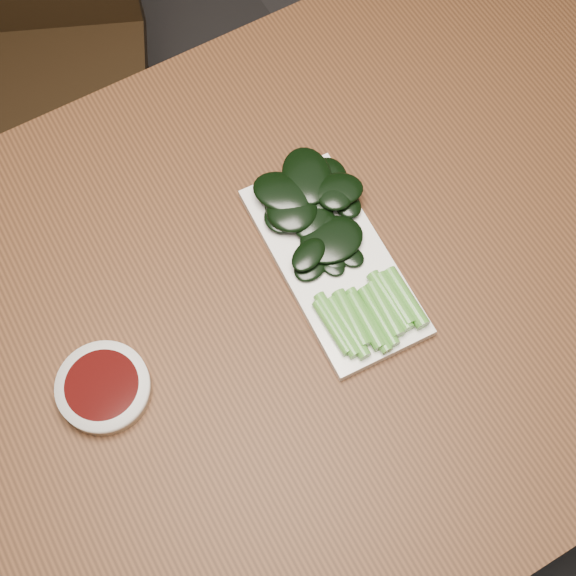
{
  "coord_description": "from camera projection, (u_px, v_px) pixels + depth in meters",
  "views": [
    {
      "loc": [
        -0.16,
        -0.33,
        1.65
      ],
      "look_at": [
        0.04,
        0.01,
        0.76
      ],
      "focal_mm": 50.0,
      "sensor_mm": 36.0,
      "label": 1
    }
  ],
  "objects": [
    {
      "name": "table",
      "position": [
        267.0,
        333.0,
        1.03
      ],
      "size": [
        1.4,
        0.8,
        0.75
      ],
      "color": "#4C2B15",
      "rests_on": "ground"
    },
    {
      "name": "chair_far",
      "position": [
        21.0,
        62.0,
        1.44
      ],
      "size": [
        0.57,
        0.57,
        0.89
      ],
      "rotation": [
        0.0,
        0.0,
        -0.42
      ],
      "color": "black",
      "rests_on": "ground"
    },
    {
      "name": "sauce_bowl",
      "position": [
        104.0,
        388.0,
        0.91
      ],
      "size": [
        0.11,
        0.11,
        0.03
      ],
      "color": "white",
      "rests_on": "table"
    },
    {
      "name": "gai_lan",
      "position": [
        331.0,
        238.0,
        0.97
      ],
      "size": [
        0.15,
        0.29,
        0.03
      ],
      "color": "#4F9232",
      "rests_on": "serving_plate"
    },
    {
      "name": "ground",
      "position": [
        275.0,
        448.0,
        1.65
      ],
      "size": [
        6.0,
        6.0,
        0.0
      ],
      "primitive_type": "plane",
      "color": "#282626",
      "rests_on": "ground"
    },
    {
      "name": "serving_plate",
      "position": [
        333.0,
        261.0,
        0.98
      ],
      "size": [
        0.14,
        0.28,
        0.01
      ],
      "rotation": [
        0.0,
        0.0,
        -0.06
      ],
      "color": "white",
      "rests_on": "table"
    }
  ]
}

